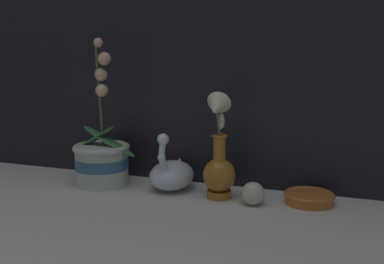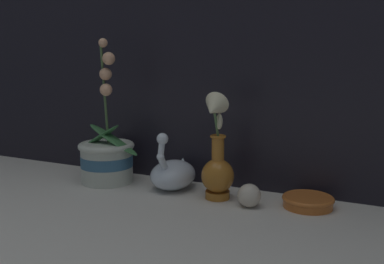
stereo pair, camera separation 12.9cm
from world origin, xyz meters
name	(u,v)px [view 1 (the left image)]	position (x,y,z in m)	size (l,w,h in m)	color
ground_plane	(184,204)	(0.00, 0.00, 0.00)	(2.80, 2.80, 0.00)	beige
orchid_potted_plant	(102,158)	(-0.31, 0.09, 0.08)	(0.23, 0.18, 0.45)	beige
swan_figurine	(172,173)	(-0.08, 0.12, 0.05)	(0.13, 0.19, 0.18)	silver
blue_vase	(219,161)	(0.07, 0.08, 0.11)	(0.09, 0.12, 0.30)	#B26B23
glass_sphere	(253,194)	(0.18, 0.06, 0.03)	(0.06, 0.06, 0.06)	beige
amber_dish	(309,197)	(0.32, 0.12, 0.02)	(0.14, 0.14, 0.03)	#C66628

